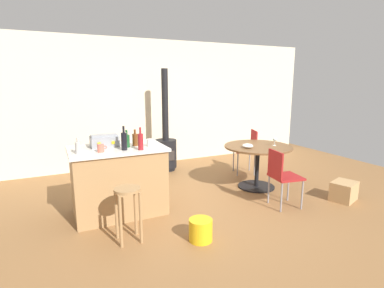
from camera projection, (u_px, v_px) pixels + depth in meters
The scene contains 20 objects.
ground_plane at pixel (210, 206), 4.46m from camera, with size 8.80×8.80×0.00m, color olive.
back_wall at pixel (151, 103), 6.59m from camera, with size 8.00×0.10×2.70m, color beige.
kitchen_island at pixel (119, 180), 4.15m from camera, with size 1.26×0.81×0.94m.
wooden_stool at pixel (128, 204), 3.39m from camera, with size 0.30×0.30×0.64m.
dining_table at pixel (258, 155), 5.14m from camera, with size 1.14×1.14×0.74m.
folding_chair_near at pixel (282, 174), 4.34m from camera, with size 0.46×0.46×0.85m.
folding_chair_far at pixel (248, 148), 5.97m from camera, with size 0.51×0.51×0.87m.
wood_stove at pixel (166, 147), 6.19m from camera, with size 0.44×0.45×2.07m.
toolbox at pixel (104, 141), 4.08m from camera, with size 0.36×0.26×0.17m.
bottle_0 at pixel (141, 141), 3.88m from camera, with size 0.07×0.07×0.30m.
bottle_1 at pixel (135, 139), 4.14m from camera, with size 0.08×0.08×0.23m.
bottle_2 at pixel (124, 141), 3.87m from camera, with size 0.07×0.07×0.32m.
bottle_3 at pixel (127, 141), 4.04m from camera, with size 0.08×0.08×0.24m.
bottle_4 at pixel (78, 147), 3.68m from camera, with size 0.07×0.07×0.20m.
cup_0 at pixel (150, 143), 4.10m from camera, with size 0.12×0.09×0.10m.
cup_1 at pixel (101, 148), 3.77m from camera, with size 0.12×0.08×0.10m.
wine_glass at pixel (275, 140), 5.10m from camera, with size 0.07×0.07×0.14m.
serving_bowl at pixel (248, 146), 4.95m from camera, with size 0.18×0.18×0.07m, color white.
cardboard_box at pixel (344, 191), 4.65m from camera, with size 0.39×0.31×0.29m, color tan.
plastic_bucket at pixel (201, 230), 3.46m from camera, with size 0.27×0.27×0.26m, color yellow.
Camera 1 is at (-2.04, -3.66, 1.80)m, focal length 28.07 mm.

